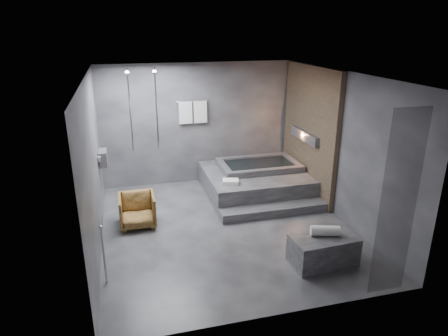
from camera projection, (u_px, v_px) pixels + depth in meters
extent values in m
plane|color=#2A2A2C|center=(227.00, 227.00, 7.48)|extent=(5.00, 5.00, 0.00)
cube|color=#464648|center=(227.00, 75.00, 6.54)|extent=(4.50, 5.00, 0.04)
cube|color=#333338|center=(199.00, 124.00, 9.29)|extent=(4.50, 0.04, 2.80)
cube|color=#333338|center=(281.00, 219.00, 4.73)|extent=(4.50, 0.04, 2.80)
cube|color=#333338|center=(93.00, 167.00, 6.47)|extent=(0.04, 5.00, 2.80)
cube|color=#333338|center=(341.00, 147.00, 7.55)|extent=(0.04, 5.00, 2.80)
cube|color=#9C7D5B|center=(309.00, 131.00, 8.67)|extent=(0.10, 2.40, 2.78)
cube|color=#FF9938|center=(305.00, 136.00, 8.69)|extent=(0.14, 1.20, 0.20)
cube|color=slate|center=(103.00, 158.00, 7.87)|extent=(0.16, 0.42, 0.30)
imported|color=beige|center=(104.00, 162.00, 7.80)|extent=(0.08, 0.08, 0.21)
imported|color=beige|center=(104.00, 160.00, 7.99)|extent=(0.07, 0.07, 0.15)
cylinder|color=silver|center=(156.00, 109.00, 8.47)|extent=(0.04, 0.04, 1.80)
cylinder|color=silver|center=(130.00, 110.00, 8.34)|extent=(0.04, 0.04, 1.80)
cylinder|color=silver|center=(192.00, 101.00, 9.01)|extent=(0.75, 0.02, 0.02)
cube|color=white|center=(186.00, 113.00, 9.04)|extent=(0.30, 0.06, 0.50)
cube|color=white|center=(200.00, 112.00, 9.12)|extent=(0.30, 0.06, 0.50)
cylinder|color=silver|center=(104.00, 255.00, 5.73)|extent=(0.04, 0.04, 0.90)
cube|color=black|center=(398.00, 206.00, 5.19)|extent=(0.55, 0.01, 2.60)
cube|color=#2F2F31|center=(255.00, 182.00, 8.97)|extent=(2.20, 2.00, 0.50)
cube|color=#2F2F31|center=(274.00, 210.00, 7.95)|extent=(2.20, 0.36, 0.18)
cube|color=#2F2E31|center=(323.00, 250.00, 6.28)|extent=(1.05, 0.62, 0.46)
imported|color=#492F12|center=(137.00, 210.00, 7.46)|extent=(0.66, 0.67, 0.61)
cylinder|color=white|center=(325.00, 231.00, 6.23)|extent=(0.48, 0.28, 0.16)
cube|color=white|center=(231.00, 182.00, 8.18)|extent=(0.37, 0.31, 0.09)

